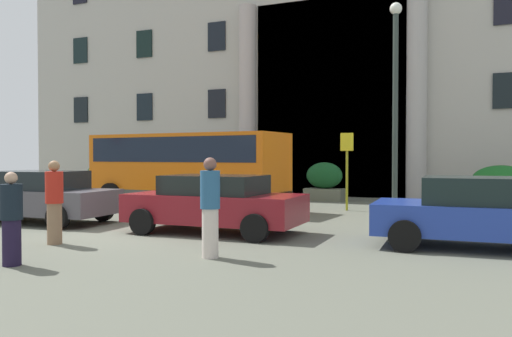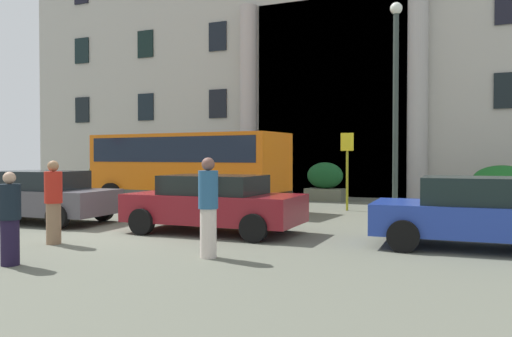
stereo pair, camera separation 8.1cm
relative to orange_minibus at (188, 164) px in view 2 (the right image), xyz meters
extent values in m
cube|color=#5F6254|center=(1.55, -5.50, -1.62)|extent=(80.00, 64.00, 0.12)
cube|color=#AEA99F|center=(1.55, 12.00, 8.55)|extent=(32.53, 9.00, 20.24)
cube|color=black|center=(2.91, 7.56, 2.96)|extent=(6.98, 0.12, 9.05)
cylinder|color=#B1A4A0|center=(-1.00, 7.25, 2.96)|extent=(0.85, 0.85, 9.05)
cylinder|color=#AAA4A1|center=(6.83, 7.25, 2.96)|extent=(0.85, 0.85, 9.05)
cube|color=black|center=(-11.46, 7.46, 2.89)|extent=(0.97, 0.08, 1.43)
cube|color=black|center=(-7.13, 7.46, 2.89)|extent=(0.97, 0.08, 1.43)
cube|color=black|center=(-2.79, 7.46, 2.89)|extent=(0.97, 0.08, 1.43)
cube|color=black|center=(10.22, 7.46, 2.89)|extent=(0.97, 0.08, 1.43)
cube|color=black|center=(-11.46, 7.46, 6.23)|extent=(0.97, 0.08, 1.43)
cube|color=black|center=(-7.13, 7.46, 6.23)|extent=(0.97, 0.08, 1.43)
cube|color=black|center=(-2.79, 7.46, 6.23)|extent=(0.97, 0.08, 1.43)
cube|color=black|center=(10.22, 7.46, 6.23)|extent=(0.97, 0.08, 1.43)
cube|color=orange|center=(-0.01, 0.00, -0.04)|extent=(7.13, 2.72, 2.15)
cube|color=black|center=(-0.01, 0.00, 0.50)|extent=(6.71, 2.72, 0.83)
cube|color=black|center=(3.41, -0.24, 0.31)|extent=(0.19, 1.87, 1.04)
cube|color=#484D46|center=(-0.01, 0.00, -0.99)|extent=(7.13, 2.76, 0.24)
cylinder|color=black|center=(2.51, 0.94, -1.11)|extent=(0.92, 0.34, 0.90)
cylinder|color=black|center=(2.35, -1.28, -1.11)|extent=(0.92, 0.34, 0.90)
cylinder|color=black|center=(-2.37, 1.28, -1.11)|extent=(0.92, 0.34, 0.90)
cylinder|color=black|center=(-2.53, -0.93, -1.11)|extent=(0.92, 0.34, 0.90)
cylinder|color=#96961C|center=(5.20, 1.74, -0.28)|extent=(0.08, 0.08, 2.57)
cube|color=yellow|center=(5.20, 1.71, 0.76)|extent=(0.44, 0.03, 0.60)
cube|color=gray|center=(10.01, 4.69, -1.34)|extent=(2.04, 0.82, 0.46)
ellipsoid|color=#1B5E22|center=(10.01, 4.69, -0.58)|extent=(1.96, 0.74, 1.06)
cube|color=gray|center=(-8.37, 5.39, -1.34)|extent=(1.68, 0.72, 0.45)
ellipsoid|color=#214322|center=(-8.37, 5.39, -0.60)|extent=(1.61, 0.65, 1.02)
cube|color=#676B57|center=(3.42, 5.17, -1.31)|extent=(1.57, 0.84, 0.50)
ellipsoid|color=#164B21|center=(3.42, 5.17, -0.52)|extent=(1.51, 0.76, 1.08)
cube|color=maroon|center=(3.53, -4.59, -0.96)|extent=(4.22, 1.98, 0.67)
cube|color=black|center=(3.53, -4.59, -0.40)|extent=(2.30, 1.71, 0.45)
cylinder|color=black|center=(4.92, -3.62, -1.25)|extent=(0.62, 0.22, 0.62)
cylinder|color=black|center=(4.97, -5.49, -1.25)|extent=(0.62, 0.22, 0.62)
cylinder|color=black|center=(2.09, -3.70, -1.25)|extent=(0.62, 0.22, 0.62)
cylinder|color=black|center=(2.14, -5.57, -1.25)|extent=(0.62, 0.22, 0.62)
cube|color=#4B484E|center=(-1.87, -4.86, -0.97)|extent=(4.44, 2.15, 0.66)
cube|color=black|center=(-1.87, -4.86, -0.38)|extent=(2.44, 1.79, 0.51)
cylinder|color=black|center=(-0.47, -3.83, -1.25)|extent=(0.63, 0.24, 0.62)
cylinder|color=black|center=(-0.34, -5.68, -1.25)|extent=(0.63, 0.24, 0.62)
cylinder|color=black|center=(-3.40, -4.03, -1.25)|extent=(0.63, 0.24, 0.62)
cube|color=#213A9C|center=(9.44, -4.35, -0.98)|extent=(4.31, 2.05, 0.62)
cube|color=black|center=(9.44, -4.35, -0.41)|extent=(2.36, 1.73, 0.53)
cylinder|color=black|center=(7.96, -3.51, -1.25)|extent=(0.63, 0.23, 0.62)
cylinder|color=black|center=(8.05, -5.35, -1.25)|extent=(0.63, 0.23, 0.62)
cylinder|color=black|center=(-5.21, -2.27, -1.26)|extent=(0.60, 0.12, 0.60)
cube|color=black|center=(-5.92, -2.24, -0.98)|extent=(0.92, 0.28, 0.32)
cube|color=black|center=(-6.10, -2.23, -0.80)|extent=(0.53, 0.22, 0.12)
cylinder|color=#A5A5A8|center=(-5.33, -2.27, -0.68)|extent=(0.05, 0.55, 0.03)
cylinder|color=beige|center=(4.90, -7.33, -1.12)|extent=(0.30, 0.30, 0.89)
cylinder|color=#285780|center=(4.90, -7.33, -0.33)|extent=(0.36, 0.36, 0.69)
sphere|color=brown|center=(4.90, -7.33, 0.14)|extent=(0.24, 0.24, 0.24)
cylinder|color=black|center=(2.16, -9.27, -1.18)|extent=(0.30, 0.30, 0.78)
cylinder|color=black|center=(2.16, -9.27, -0.49)|extent=(0.36, 0.36, 0.60)
sphere|color=tan|center=(2.16, -9.27, -0.09)|extent=(0.21, 0.21, 0.21)
cylinder|color=#87664B|center=(1.21, -7.35, -1.13)|extent=(0.30, 0.30, 0.86)
cylinder|color=red|center=(1.21, -7.35, -0.37)|extent=(0.36, 0.36, 0.66)
sphere|color=#9B6F4A|center=(1.21, -7.35, 0.07)|extent=(0.23, 0.23, 0.23)
cylinder|color=#303C36|center=(6.72, 2.17, 1.71)|extent=(0.18, 0.18, 6.55)
sphere|color=white|center=(6.72, 2.17, 5.17)|extent=(0.40, 0.40, 0.40)
camera|label=1|loc=(9.41, -15.61, 0.28)|focal=36.57mm
camera|label=2|loc=(9.49, -15.58, 0.28)|focal=36.57mm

